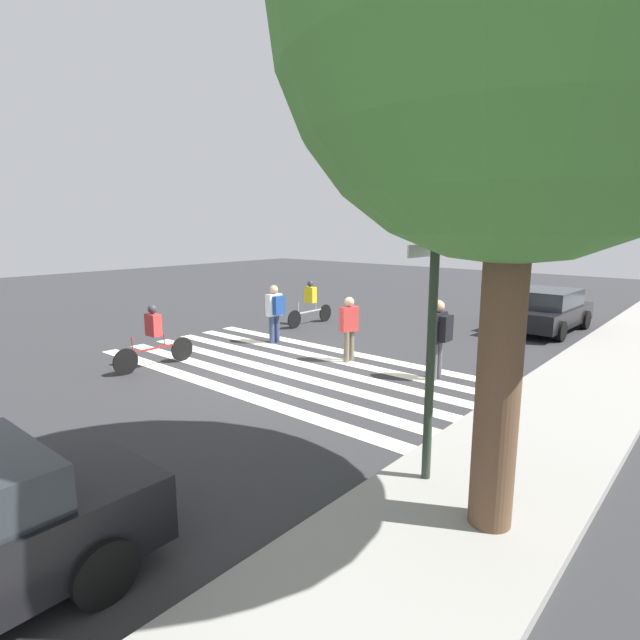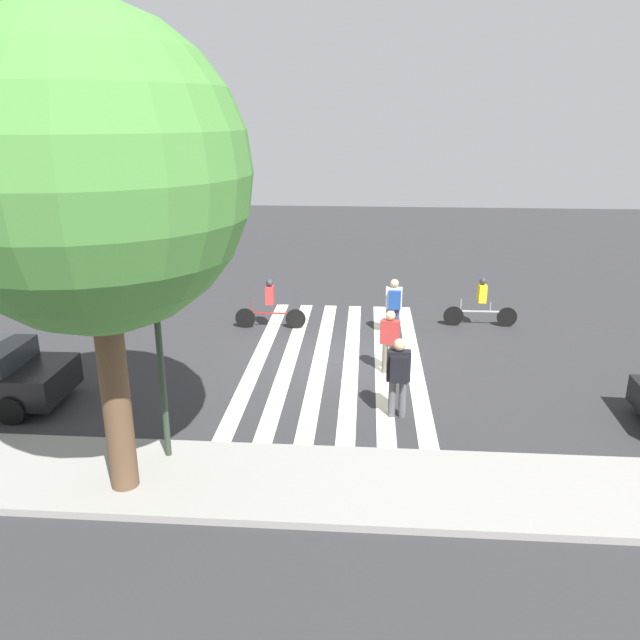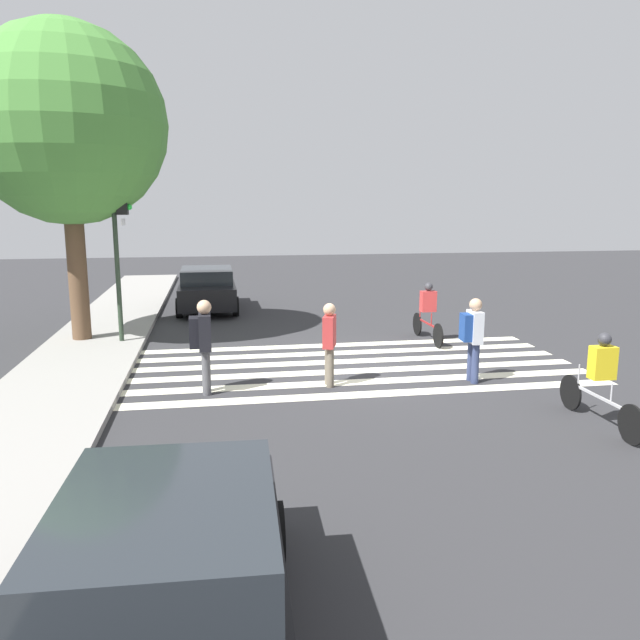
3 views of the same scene
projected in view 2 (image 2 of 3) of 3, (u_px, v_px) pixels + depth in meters
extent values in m
plane|color=#2D2D30|center=(336.00, 359.00, 17.23)|extent=(60.00, 60.00, 0.00)
cube|color=gray|center=(319.00, 484.00, 11.29)|extent=(36.00, 2.50, 0.14)
cube|color=#F2EDCC|center=(414.00, 361.00, 17.08)|extent=(0.41, 10.00, 0.01)
cube|color=#F2EDCC|center=(382.00, 360.00, 17.14)|extent=(0.41, 10.00, 0.01)
cube|color=#F2EDCC|center=(351.00, 359.00, 17.20)|extent=(0.41, 10.00, 0.01)
cube|color=#F2EDCC|center=(320.00, 358.00, 17.26)|extent=(0.41, 10.00, 0.01)
cube|color=#F2EDCC|center=(290.00, 357.00, 17.32)|extent=(0.41, 10.00, 0.01)
cube|color=#F2EDCC|center=(259.00, 357.00, 17.38)|extent=(0.41, 10.00, 0.01)
cylinder|color=#283828|center=(160.00, 356.00, 11.48)|extent=(0.12, 0.12, 4.41)
cube|color=black|center=(157.00, 269.00, 11.18)|extent=(0.32, 0.26, 0.84)
cube|color=silver|center=(159.00, 301.00, 11.36)|extent=(0.60, 0.02, 0.16)
sphere|color=#590F0F|center=(159.00, 255.00, 11.25)|extent=(0.15, 0.15, 0.15)
sphere|color=#59470F|center=(160.00, 267.00, 11.33)|extent=(0.15, 0.15, 0.15)
sphere|color=#26D83F|center=(161.00, 279.00, 11.40)|extent=(0.15, 0.15, 0.15)
cylinder|color=brown|center=(116.00, 397.00, 10.60)|extent=(0.48, 0.48, 3.72)
sphere|color=#478438|center=(90.00, 174.00, 9.43)|extent=(4.95, 4.95, 4.95)
cylinder|color=#4C4C51|center=(402.00, 399.00, 13.81)|extent=(0.17, 0.17, 0.88)
cylinder|color=#4C4C51|center=(392.00, 398.00, 13.83)|extent=(0.17, 0.17, 0.88)
cube|color=black|center=(399.00, 366.00, 13.57)|extent=(0.52, 0.24, 0.70)
sphere|color=tan|center=(399.00, 345.00, 13.42)|extent=(0.28, 0.28, 0.28)
cube|color=black|center=(399.00, 369.00, 13.38)|extent=(0.39, 0.18, 0.59)
cylinder|color=navy|center=(397.00, 322.00, 18.98)|extent=(0.16, 0.16, 0.84)
cylinder|color=navy|center=(389.00, 322.00, 19.00)|extent=(0.16, 0.16, 0.84)
cube|color=silver|center=(394.00, 298.00, 18.75)|extent=(0.50, 0.25, 0.66)
sphere|color=tan|center=(395.00, 283.00, 18.61)|extent=(0.26, 0.26, 0.26)
cube|color=navy|center=(395.00, 300.00, 18.57)|extent=(0.38, 0.19, 0.56)
cylinder|color=#6B6051|center=(393.00, 359.00, 16.16)|extent=(0.15, 0.15, 0.81)
cylinder|color=#6B6051|center=(385.00, 358.00, 16.18)|extent=(0.15, 0.15, 0.81)
cube|color=#B73333|center=(390.00, 332.00, 15.94)|extent=(0.52, 0.35, 0.64)
sphere|color=tan|center=(391.00, 316.00, 15.80)|extent=(0.25, 0.25, 0.25)
cylinder|color=black|center=(245.00, 318.00, 19.65)|extent=(0.64, 0.05, 0.64)
cylinder|color=black|center=(296.00, 319.00, 19.57)|extent=(0.64, 0.05, 0.64)
cube|color=maroon|center=(270.00, 313.00, 19.55)|extent=(1.35, 0.06, 0.04)
cylinder|color=maroon|center=(279.00, 308.00, 19.49)|extent=(0.03, 0.03, 0.32)
cylinder|color=maroon|center=(251.00, 307.00, 19.52)|extent=(0.03, 0.03, 0.40)
cube|color=#B73333|center=(270.00, 295.00, 19.37)|extent=(0.25, 0.40, 0.55)
sphere|color=#333338|center=(270.00, 283.00, 19.24)|extent=(0.22, 0.22, 0.22)
cylinder|color=black|center=(453.00, 316.00, 19.86)|extent=(0.64, 0.04, 0.64)
cylinder|color=black|center=(507.00, 317.00, 19.75)|extent=(0.64, 0.04, 0.64)
cube|color=#B2B2B7|center=(481.00, 311.00, 19.75)|extent=(1.43, 0.05, 0.04)
cylinder|color=#B2B2B7|center=(490.00, 307.00, 19.68)|extent=(0.03, 0.03, 0.32)
cylinder|color=#B2B2B7|center=(461.00, 305.00, 19.72)|extent=(0.03, 0.03, 0.40)
cube|color=yellow|center=(482.00, 293.00, 19.56)|extent=(0.24, 0.40, 0.55)
sphere|color=#333338|center=(483.00, 281.00, 19.44)|extent=(0.22, 0.22, 0.22)
cylinder|color=black|center=(11.00, 410.00, 13.54)|extent=(0.64, 0.21, 0.64)
cylinder|color=black|center=(51.00, 377.00, 15.26)|extent=(0.64, 0.21, 0.64)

